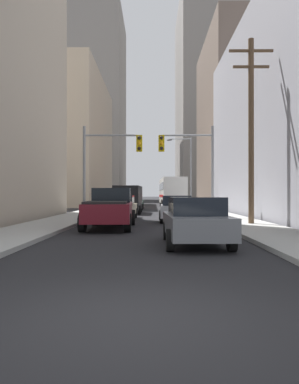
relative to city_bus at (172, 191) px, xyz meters
name	(u,v)px	position (x,y,z in m)	size (l,w,h in m)	color
ground_plane	(132,318)	(-2.55, -39.37, -1.93)	(400.00, 400.00, 0.00)	black
sidewalk_left	(117,204)	(-7.47, 10.63, -1.85)	(2.76, 160.00, 0.15)	#9E9E99
sidewalk_right	(184,204)	(2.37, 10.63, -1.85)	(2.76, 160.00, 0.15)	#9E9E99
city_bus	(172,191)	(0.00, 0.00, 0.00)	(2.75, 11.55, 3.40)	silver
pickup_truck_maroon	(110,208)	(-4.28, -26.65, -1.00)	(2.20, 5.46, 1.90)	maroon
cargo_van_black	(128,198)	(-4.27, -13.44, -0.64)	(2.16, 5.27, 2.26)	black
sedan_grey	(196,221)	(-0.92, -32.46, -1.16)	(1.95, 4.26, 1.52)	slate
sedan_silver	(176,209)	(-0.90, -22.70, -1.16)	(1.95, 4.25, 1.52)	#B7BABF
sedan_beige	(121,207)	(-4.30, -20.35, -1.16)	(1.95, 4.24, 1.52)	#C6B793
sedan_green	(134,202)	(-4.20, -6.10, -1.16)	(1.95, 4.24, 1.52)	#195938
traffic_signal_near_left	(109,156)	(-5.06, -20.21, 2.12)	(3.84, 0.44, 6.00)	gray
traffic_signal_near_right	(189,156)	(0.08, -20.21, 2.10)	(3.58, 0.44, 6.00)	gray
utility_pole_right	(251,127)	(2.65, -25.60, 3.03)	(2.20, 0.28, 9.37)	brown
street_lamp_right	(187,165)	(1.28, -5.62, 2.63)	(2.58, 0.32, 7.50)	gray
building_left_mid_office	(40,142)	(-18.67, 9.98, 7.18)	(18.45, 24.31, 18.21)	#B7A893
building_left_far_tower	(86,108)	(-19.85, 54.04, 22.31)	(19.62, 22.80, 48.49)	gray
building_right_mid_block	(265,122)	(12.72, 5.35, 9.17)	(15.94, 19.69, 22.19)	#66564C
building_right_far_highrise	(215,102)	(14.00, 53.61, 23.63)	(18.87, 30.00, 51.12)	gray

